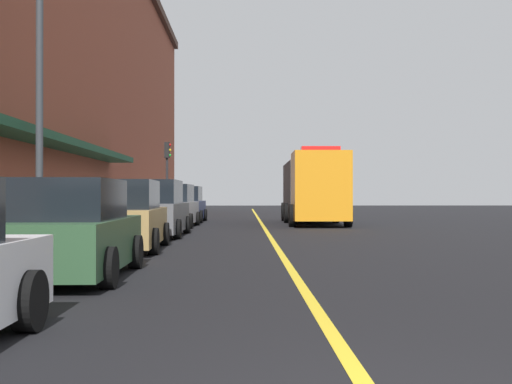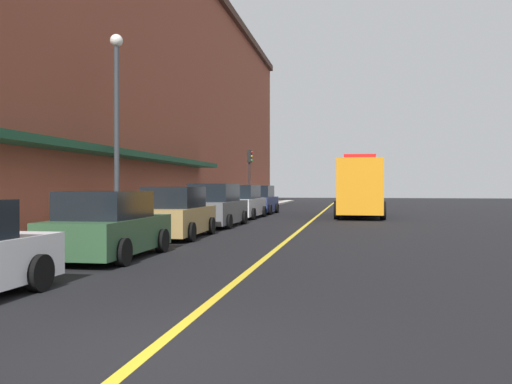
{
  "view_description": "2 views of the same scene",
  "coord_description": "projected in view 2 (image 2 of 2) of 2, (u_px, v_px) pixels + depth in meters",
  "views": [
    {
      "loc": [
        -0.9,
        -3.71,
        1.41
      ],
      "look_at": [
        -0.35,
        23.54,
        1.54
      ],
      "focal_mm": 44.47,
      "sensor_mm": 36.0,
      "label": 1
    },
    {
      "loc": [
        2.18,
        -5.45,
        1.79
      ],
      "look_at": [
        -2.82,
        21.92,
        1.51
      ],
      "focal_mm": 37.66,
      "sensor_mm": 36.0,
      "label": 2
    }
  ],
  "objects": [
    {
      "name": "lane_center_stripe",
      "position": [
        315.0,
        218.0,
        30.36
      ],
      "size": [
        0.16,
        70.0,
        0.01
      ],
      "primitive_type": "cube",
      "color": "gold",
      "rests_on": "ground"
    },
    {
      "name": "parked_car_4",
      "position": [
        243.0,
        203.0,
        30.26
      ],
      "size": [
        2.09,
        4.77,
        1.88
      ],
      "rotation": [
        0.0,
        0.0,
        1.54
      ],
      "color": "silver",
      "rests_on": "ground"
    },
    {
      "name": "ground_plane",
      "position": [
        315.0,
        218.0,
        30.36
      ],
      "size": [
        112.0,
        112.0,
        0.0
      ],
      "primitive_type": "plane",
      "color": "black"
    },
    {
      "name": "sidewalk_left",
      "position": [
        209.0,
        216.0,
        31.47
      ],
      "size": [
        2.4,
        70.0,
        0.15
      ],
      "primitive_type": "cube",
      "color": "#ADA8A0",
      "rests_on": "ground"
    },
    {
      "name": "parked_car_1",
      "position": [
        108.0,
        227.0,
        13.41
      ],
      "size": [
        2.1,
        4.24,
        1.68
      ],
      "rotation": [
        0.0,
        0.0,
        1.59
      ],
      "color": "#2D5133",
      "rests_on": "ground"
    },
    {
      "name": "street_lamp_left",
      "position": [
        117.0,
        112.0,
        18.65
      ],
      "size": [
        0.44,
        0.44,
        6.94
      ],
      "color": "#33383D",
      "rests_on": "sidewalk_left"
    },
    {
      "name": "parked_car_2",
      "position": [
        176.0,
        214.0,
        18.79
      ],
      "size": [
        2.12,
        4.59,
        1.79
      ],
      "rotation": [
        0.0,
        0.0,
        1.6
      ],
      "color": "#A5844C",
      "rests_on": "ground"
    },
    {
      "name": "utility_truck",
      "position": [
        360.0,
        188.0,
        32.31
      ],
      "size": [
        2.84,
        9.37,
        3.55
      ],
      "rotation": [
        0.0,
        0.0,
        -1.58
      ],
      "color": "orange",
      "rests_on": "ground"
    },
    {
      "name": "parked_car_5",
      "position": [
        260.0,
        201.0,
        35.39
      ],
      "size": [
        2.13,
        4.33,
        1.86
      ],
      "rotation": [
        0.0,
        0.0,
        1.55
      ],
      "color": "navy",
      "rests_on": "ground"
    },
    {
      "name": "traffic_light_near",
      "position": [
        250.0,
        168.0,
        39.0
      ],
      "size": [
        0.38,
        0.36,
        4.3
      ],
      "color": "#232326",
      "rests_on": "sidewalk_left"
    },
    {
      "name": "parked_car_3",
      "position": [
        216.0,
        207.0,
        24.14
      ],
      "size": [
        2.18,
        4.92,
        1.92
      ],
      "rotation": [
        0.0,
        0.0,
        1.56
      ],
      "color": "#595B60",
      "rests_on": "ground"
    },
    {
      "name": "parking_meter_0",
      "position": [
        157.0,
        205.0,
        20.82
      ],
      "size": [
        0.14,
        0.18,
        1.33
      ],
      "color": "#4C4C51",
      "rests_on": "sidewalk_left"
    },
    {
      "name": "brick_building_left",
      "position": [
        105.0,
        83.0,
        31.49
      ],
      "size": [
        10.88,
        64.0,
        15.76
      ],
      "color": "brown",
      "rests_on": "ground"
    }
  ]
}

